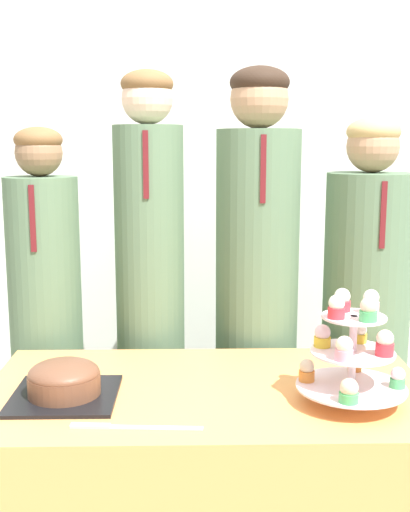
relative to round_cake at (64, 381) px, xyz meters
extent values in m
cube|color=silver|center=(0.39, 1.19, 0.56)|extent=(9.00, 0.06, 2.70)
cube|color=#EF9951|center=(0.39, 0.06, -0.42)|extent=(1.24, 0.69, 0.74)
cube|color=black|center=(0.00, 0.00, -0.04)|extent=(0.28, 0.28, 0.01)
cylinder|color=brown|center=(0.00, 0.00, -0.01)|extent=(0.19, 0.19, 0.06)
ellipsoid|color=brown|center=(0.00, 0.00, 0.02)|extent=(0.19, 0.19, 0.07)
cube|color=silver|center=(0.26, -0.19, -0.05)|extent=(0.22, 0.03, 0.00)
cube|color=#B2B2B7|center=(0.10, -0.18, -0.05)|extent=(0.10, 0.03, 0.01)
cylinder|color=silver|center=(0.76, -0.06, 0.07)|extent=(0.02, 0.02, 0.24)
cylinder|color=silver|center=(0.76, -0.06, 0.00)|extent=(0.29, 0.29, 0.01)
cylinder|color=silver|center=(0.76, -0.06, 0.09)|extent=(0.22, 0.22, 0.01)
cylinder|color=silver|center=(0.76, -0.06, 0.19)|extent=(0.17, 0.17, 0.01)
cylinder|color=#4CB766|center=(0.72, -0.16, 0.01)|extent=(0.05, 0.05, 0.02)
sphere|color=beige|center=(0.72, -0.16, 0.04)|extent=(0.05, 0.05, 0.05)
cylinder|color=#4CB766|center=(0.87, -0.07, 0.01)|extent=(0.04, 0.04, 0.02)
sphere|color=silver|center=(0.87, -0.07, 0.04)|extent=(0.04, 0.04, 0.04)
cylinder|color=orange|center=(0.79, 0.06, 0.02)|extent=(0.04, 0.04, 0.03)
sphere|color=white|center=(0.79, 0.06, 0.04)|extent=(0.04, 0.04, 0.04)
cylinder|color=orange|center=(0.65, -0.02, 0.02)|extent=(0.04, 0.04, 0.03)
sphere|color=beige|center=(0.65, -0.02, 0.04)|extent=(0.04, 0.04, 0.04)
cylinder|color=#E5333D|center=(0.83, -0.09, 0.11)|extent=(0.05, 0.05, 0.03)
sphere|color=#F4E5C6|center=(0.83, -0.09, 0.14)|extent=(0.04, 0.04, 0.04)
cylinder|color=yellow|center=(0.79, 0.02, 0.11)|extent=(0.04, 0.04, 0.02)
sphere|color=white|center=(0.79, 0.02, 0.13)|extent=(0.04, 0.04, 0.04)
cylinder|color=yellow|center=(0.69, -0.02, 0.11)|extent=(0.04, 0.04, 0.03)
sphere|color=silver|center=(0.69, -0.02, 0.13)|extent=(0.04, 0.04, 0.04)
cylinder|color=pink|center=(0.72, -0.13, 0.11)|extent=(0.04, 0.04, 0.03)
sphere|color=#F4E5C6|center=(0.72, -0.13, 0.14)|extent=(0.04, 0.04, 0.04)
cylinder|color=#E5333D|center=(0.74, 0.00, 0.20)|extent=(0.04, 0.04, 0.03)
sphere|color=white|center=(0.74, 0.00, 0.23)|extent=(0.04, 0.04, 0.04)
cylinder|color=#E5333D|center=(0.71, -0.08, 0.20)|extent=(0.04, 0.04, 0.03)
sphere|color=white|center=(0.71, -0.08, 0.23)|extent=(0.04, 0.04, 0.04)
cylinder|color=#4CB766|center=(0.78, -0.11, 0.20)|extent=(0.04, 0.04, 0.03)
sphere|color=beige|center=(0.78, -0.11, 0.23)|extent=(0.04, 0.04, 0.04)
cylinder|color=pink|center=(0.81, -0.03, 0.20)|extent=(0.04, 0.04, 0.03)
sphere|color=white|center=(0.81, -0.03, 0.23)|extent=(0.04, 0.04, 0.04)
cylinder|color=#567556|center=(-0.18, 0.59, -0.14)|extent=(0.25, 0.25, 1.30)
sphere|color=#8E6B4C|center=(-0.18, 0.59, 0.59)|extent=(0.16, 0.16, 0.16)
ellipsoid|color=brown|center=(-0.18, 0.59, 0.64)|extent=(0.16, 0.16, 0.09)
cube|color=maroon|center=(-0.18, 0.46, 0.38)|extent=(0.02, 0.01, 0.22)
cylinder|color=#567556|center=(0.19, 0.59, -0.05)|extent=(0.24, 0.24, 1.47)
sphere|color=beige|center=(0.19, 0.59, 0.77)|extent=(0.17, 0.17, 0.17)
ellipsoid|color=brown|center=(0.19, 0.59, 0.82)|extent=(0.18, 0.18, 0.10)
cube|color=maroon|center=(0.19, 0.46, 0.56)|extent=(0.02, 0.01, 0.22)
cylinder|color=#567556|center=(0.57, 0.59, -0.06)|extent=(0.29, 0.29, 1.46)
sphere|color=tan|center=(0.57, 0.59, 0.77)|extent=(0.20, 0.20, 0.20)
ellipsoid|color=#332319|center=(0.57, 0.59, 0.83)|extent=(0.20, 0.20, 0.11)
cube|color=maroon|center=(0.57, 0.44, 0.54)|extent=(0.02, 0.01, 0.22)
cylinder|color=#567556|center=(0.97, 0.59, -0.13)|extent=(0.31, 0.31, 1.31)
sphere|color=tan|center=(0.97, 0.59, 0.61)|extent=(0.18, 0.18, 0.18)
ellipsoid|color=tan|center=(0.97, 0.59, 0.66)|extent=(0.18, 0.18, 0.10)
cube|color=maroon|center=(0.97, 0.43, 0.39)|extent=(0.02, 0.01, 0.22)
camera|label=1|loc=(0.34, -1.63, 0.63)|focal=45.00mm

